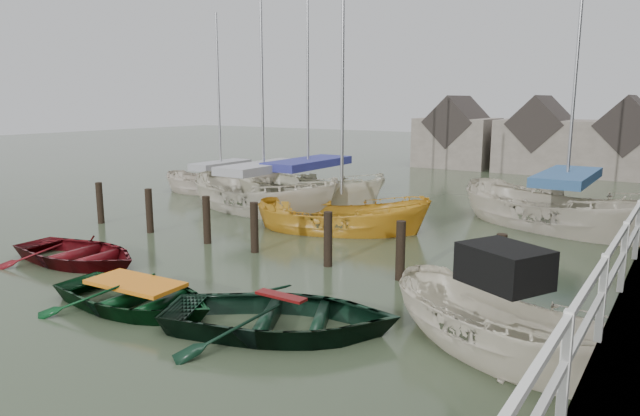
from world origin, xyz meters
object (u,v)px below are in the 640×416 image
Objects in this scene: sailboat_b at (308,205)px; sailboat_e at (222,192)px; rowboat_red at (79,263)px; motorboat at (496,349)px; rowboat_green at (137,309)px; sailboat_d at (563,227)px; rowboat_dkgreen at (281,332)px; sailboat_c at (342,230)px; sailboat_a at (264,209)px.

sailboat_e is (-5.14, 0.56, 0.01)m from sailboat_b.
rowboat_red is 0.82× the size of motorboat.
sailboat_d is at bearing -28.49° from rowboat_green.
rowboat_dkgreen is at bearing -136.24° from sailboat_b.
rowboat_green is at bearing -151.28° from sailboat_b.
rowboat_red is 0.35× the size of sailboat_b.
sailboat_c is 7.24m from sailboat_d.
sailboat_b is (-3.49, 11.07, 0.06)m from rowboat_green.
rowboat_red is 0.33× the size of sailboat_a.
rowboat_dkgreen is at bearing 136.23° from motorboat.
sailboat_c is (-6.84, 6.28, -0.08)m from motorboat.
sailboat_d is (9.17, 1.36, 0.00)m from sailboat_b.
rowboat_green is at bearing 132.97° from motorboat.
sailboat_a reaches higher than rowboat_dkgreen.
sailboat_b is 1.24× the size of sailboat_e.
sailboat_d is at bearing -70.36° from sailboat_b.
rowboat_dkgreen is 0.36× the size of sailboat_a.
sailboat_a is 4.34m from sailboat_c.
rowboat_red is 0.30× the size of sailboat_d.
sailboat_d reaches higher than motorboat.
sailboat_a reaches higher than rowboat_green.
rowboat_red is at bearing -173.94° from sailboat_e.
motorboat is 13.32m from sailboat_a.
sailboat_d is at bearing -105.34° from sailboat_e.
motorboat reaches higher than rowboat_red.
sailboat_c is at bearing -97.72° from sailboat_a.
motorboat reaches higher than rowboat_green.
motorboat is at bearing -90.89° from rowboat_red.
sailboat_b is (-10.15, 9.17, -0.03)m from motorboat.
sailboat_a is 0.93× the size of sailboat_d.
motorboat is (10.56, 0.59, 0.09)m from rowboat_red.
rowboat_dkgreen is 0.33× the size of sailboat_d.
sailboat_a is (-11.01, 7.50, -0.03)m from motorboat.
rowboat_red is 0.40× the size of sailboat_c.
rowboat_dkgreen is 0.90× the size of motorboat.
rowboat_green is 14.48m from sailboat_e.
sailboat_b is 5.17m from sailboat_e.
sailboat_c is (3.72, 6.87, 0.01)m from rowboat_red.
sailboat_c reaches higher than rowboat_red.
sailboat_c is (-0.18, 8.18, 0.01)m from rowboat_green.
sailboat_b is (0.41, 9.76, 0.06)m from rowboat_red.
sailboat_b is at bearing 117.30° from sailboat_d.
sailboat_d reaches higher than rowboat_green.
sailboat_c is 9.13m from sailboat_e.
sailboat_c is at bearing 74.48° from motorboat.
rowboat_green is 13.66m from sailboat_d.
sailboat_a reaches higher than sailboat_c.
rowboat_red is 0.90× the size of rowboat_dkgreen.
sailboat_c reaches higher than sailboat_e.
rowboat_green is 0.80× the size of motorboat.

